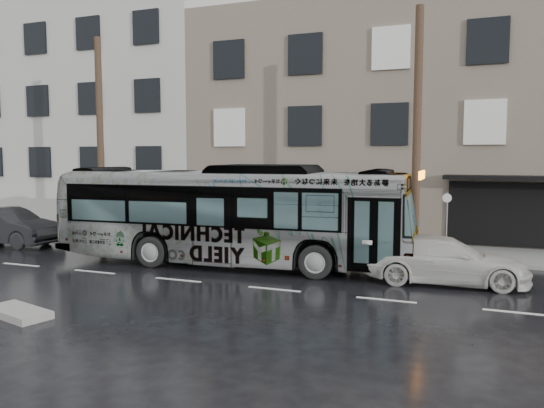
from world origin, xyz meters
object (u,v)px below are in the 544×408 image
Objects in this scene: utility_pole_front at (417,133)px; white_sedan at (445,260)px; bus at (232,215)px; utility_pole_rear at (100,138)px; dark_sedan at (7,227)px; sign_post at (446,226)px.

utility_pole_front is 1.86× the size of white_sedan.
bus reaches higher than white_sedan.
utility_pole_rear is 16.06m from white_sedan.
utility_pole_rear is at bearing -44.82° from dark_sedan.
sign_post is 3.28m from white_sedan.
bus is at bearing 83.65° from white_sedan.
utility_pole_rear is 0.71× the size of bus.
white_sedan is (15.24, -3.22, -3.95)m from utility_pole_rear.
sign_post reaches higher than dark_sedan.
dark_sedan is at bearing 83.90° from white_sedan.
bus is 7.28m from white_sedan.
sign_post is at bearing 0.00° from utility_pole_rear.
utility_pole_front and utility_pole_rear have the same top height.
white_sedan is (0.14, -3.22, -0.65)m from sign_post.
utility_pole_rear is at bearing 73.33° from white_sedan.
sign_post is at bearing -80.90° from dark_sedan.
bus is 10.88m from dark_sedan.
sign_post reaches higher than white_sedan.
utility_pole_front is 7.28m from bus.
sign_post is 0.50× the size of white_sedan.
sign_post is 0.19× the size of bus.
bus is (-5.97, -3.01, -2.88)m from utility_pole_front.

